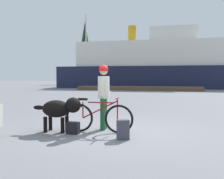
# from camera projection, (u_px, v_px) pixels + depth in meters

# --- Properties ---
(ground_plane) EXTENTS (160.00, 160.00, 0.00)m
(ground_plane) POSITION_uv_depth(u_px,v_px,m) (111.00, 132.00, 6.73)
(ground_plane) COLOR slate
(bicycle) EXTENTS (1.82, 0.44, 0.93)m
(bicycle) POSITION_uv_depth(u_px,v_px,m) (98.00, 117.00, 6.60)
(bicycle) COLOR black
(bicycle) RESTS_ON ground_plane
(person_cyclist) EXTENTS (0.32, 0.53, 1.80)m
(person_cyclist) POSITION_uv_depth(u_px,v_px,m) (104.00, 90.00, 7.00)
(person_cyclist) COLOR #19592D
(person_cyclist) RESTS_ON ground_plane
(dog) EXTENTS (1.34, 0.54, 0.93)m
(dog) POSITION_uv_depth(u_px,v_px,m) (60.00, 109.00, 6.69)
(dog) COLOR black
(dog) RESTS_ON ground_plane
(backpack) EXTENTS (0.33, 0.28, 0.46)m
(backpack) POSITION_uv_depth(u_px,v_px,m) (123.00, 129.00, 5.92)
(backpack) COLOR #3F3F4C
(backpack) RESTS_ON ground_plane
(handbag_pannier) EXTENTS (0.34, 0.21, 0.31)m
(handbag_pannier) POSITION_uv_depth(u_px,v_px,m) (73.00, 128.00, 6.47)
(handbag_pannier) COLOR black
(handbag_pannier) RESTS_ON ground_plane
(dock_pier) EXTENTS (13.41, 2.30, 0.40)m
(dock_pier) POSITION_uv_depth(u_px,v_px,m) (139.00, 88.00, 27.77)
(dock_pier) COLOR brown
(dock_pier) RESTS_ON ground_plane
(ferry_boat) EXTENTS (24.63, 7.94, 8.39)m
(ferry_boat) POSITION_uv_depth(u_px,v_px,m) (155.00, 66.00, 34.07)
(ferry_boat) COLOR #191E38
(ferry_boat) RESTS_ON ground_plane
(sailboat_moored) EXTENTS (8.07, 2.26, 9.66)m
(sailboat_moored) POSITION_uv_depth(u_px,v_px,m) (86.00, 84.00, 34.06)
(sailboat_moored) COLOR silver
(sailboat_moored) RESTS_ON ground_plane
(pine_tree_far_left) EXTENTS (3.36, 3.36, 12.55)m
(pine_tree_far_left) POSITION_uv_depth(u_px,v_px,m) (85.00, 46.00, 50.88)
(pine_tree_far_left) COLOR #4C331E
(pine_tree_far_left) RESTS_ON ground_plane
(pine_tree_center) EXTENTS (3.08, 3.08, 9.77)m
(pine_tree_center) POSITION_uv_depth(u_px,v_px,m) (133.00, 53.00, 47.47)
(pine_tree_center) COLOR #4C331E
(pine_tree_center) RESTS_ON ground_plane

